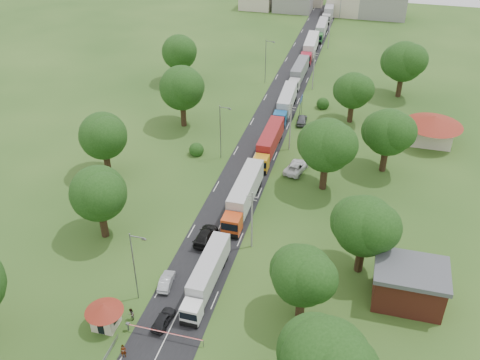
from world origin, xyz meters
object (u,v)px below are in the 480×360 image
(guard_booth, at_px, (104,312))
(truck_0, at_px, (207,275))
(info_sign, at_px, (301,102))
(pedestrian_near, at_px, (123,351))
(car_lane_front, at_px, (163,319))
(boom_barrier, at_px, (154,331))
(car_lane_mid, at_px, (166,281))

(guard_booth, height_order, truck_0, truck_0)
(info_sign, relative_size, pedestrian_near, 2.33)
(truck_0, bearing_deg, pedestrian_near, -113.25)
(truck_0, relative_size, pedestrian_near, 7.64)
(car_lane_front, distance_m, pedestrian_near, 5.99)
(guard_booth, relative_size, car_lane_front, 1.10)
(truck_0, height_order, car_lane_front, truck_0)
(boom_barrier, bearing_deg, guard_booth, -179.99)
(car_lane_mid, height_order, pedestrian_near, pedestrian_near)
(boom_barrier, height_order, car_lane_front, car_lane_front)
(boom_barrier, bearing_deg, truck_0, 69.53)
(boom_barrier, distance_m, truck_0, 9.72)
(pedestrian_near, bearing_deg, info_sign, 61.38)
(car_lane_front, height_order, pedestrian_near, pedestrian_near)
(boom_barrier, xyz_separation_m, guard_booth, (-5.84, -0.00, 1.27))
(guard_booth, xyz_separation_m, info_sign, (12.40, 60.00, 0.84))
(boom_barrier, xyz_separation_m, truck_0, (3.38, 9.05, 1.09))
(car_lane_front, bearing_deg, info_sign, -91.42)
(pedestrian_near, bearing_deg, car_lane_front, 45.75)
(guard_booth, bearing_deg, car_lane_mid, 62.22)
(truck_0, bearing_deg, guard_booth, -135.53)
(truck_0, height_order, pedestrian_near, truck_0)
(boom_barrier, relative_size, info_sign, 2.25)
(guard_booth, bearing_deg, boom_barrier, 0.01)
(info_sign, relative_size, truck_0, 0.30)
(boom_barrier, height_order, info_sign, info_sign)
(boom_barrier, bearing_deg, pedestrian_near, -119.91)
(boom_barrier, distance_m, car_lane_mid, 8.14)
(guard_booth, height_order, pedestrian_near, guard_booth)
(truck_0, distance_m, car_lane_mid, 5.30)
(car_lane_front, height_order, car_lane_mid, car_lane_front)
(boom_barrier, distance_m, info_sign, 60.39)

